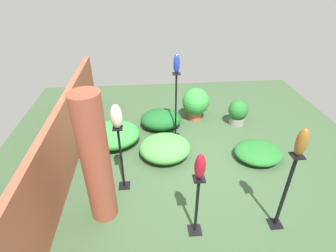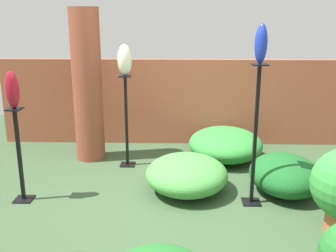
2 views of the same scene
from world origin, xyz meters
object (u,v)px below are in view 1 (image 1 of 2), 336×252
object	(u,v)px
pedestal_ruby	(197,209)
art_vase_cobalt	(177,64)
pedestal_ivory	(122,161)
art_vase_ruby	(200,167)
pedestal_cobalt	(176,109)
potted_plant_mid_right	(196,102)
potted_plant_front_left	(238,112)
art_vase_bronze	(302,142)
art_vase_ivory	(116,117)
pedestal_bronze	(284,196)
brick_pillar	(96,162)

from	to	relation	value
pedestal_ruby	art_vase_cobalt	size ratio (longest dim) A/B	2.65
pedestal_ivory	art_vase_ruby	distance (m)	1.67
pedestal_cobalt	potted_plant_mid_right	size ratio (longest dim) A/B	1.84
pedestal_cobalt	potted_plant_front_left	distance (m)	1.69
art_vase_bronze	potted_plant_mid_right	distance (m)	3.56
pedestal_ivory	art_vase_cobalt	world-z (taller)	art_vase_cobalt
pedestal_ruby	art_vase_cobalt	bearing A→B (deg)	0.15
art_vase_ivory	art_vase_bronze	bearing A→B (deg)	-113.62
pedestal_cobalt	art_vase_ivory	distance (m)	2.02
pedestal_ivory	art_vase_cobalt	xyz separation A→B (m)	(1.52, -1.10, 1.17)
potted_plant_mid_right	potted_plant_front_left	bearing A→B (deg)	-109.48
art_vase_bronze	pedestal_ivory	bearing A→B (deg)	66.38
pedestal_ivory	art_vase_cobalt	distance (m)	2.21
pedestal_bronze	pedestal_ivory	xyz separation A→B (m)	(1.04, 2.37, -0.05)
art_vase_ruby	potted_plant_front_left	distance (m)	3.49
art_vase_cobalt	potted_plant_mid_right	bearing A→B (deg)	-38.08
art_vase_ruby	brick_pillar	bearing A→B (deg)	71.52
pedestal_bronze	pedestal_cobalt	bearing A→B (deg)	26.30
art_vase_bronze	art_vase_ivory	distance (m)	2.59
pedestal_cobalt	art_vase_ruby	size ratio (longest dim) A/B	3.89
pedestal_cobalt	pedestal_ivory	bearing A→B (deg)	144.14
art_vase_ruby	art_vase_cobalt	xyz separation A→B (m)	(2.56, 0.01, 0.48)
pedestal_cobalt	pedestal_bronze	size ratio (longest dim) A/B	1.14
pedestal_ruby	art_vase_cobalt	distance (m)	2.85
art_vase_bronze	art_vase_cobalt	bearing A→B (deg)	26.30
pedestal_cobalt	art_vase_cobalt	xyz separation A→B (m)	(-0.00, -0.00, 1.03)
art_vase_cobalt	pedestal_ivory	bearing A→B (deg)	144.14
brick_pillar	art_vase_ruby	distance (m)	1.48
pedestal_cobalt	potted_plant_mid_right	distance (m)	1.00
art_vase_bronze	potted_plant_front_left	world-z (taller)	art_vase_bronze
art_vase_ruby	potted_plant_mid_right	world-z (taller)	art_vase_ruby
pedestal_cobalt	art_vase_cobalt	distance (m)	1.03
potted_plant_mid_right	art_vase_ivory	bearing A→B (deg)	143.38
pedestal_ivory	art_vase_bronze	size ratio (longest dim) A/B	3.05
potted_plant_mid_right	pedestal_ivory	bearing A→B (deg)	143.38
art_vase_bronze	potted_plant_front_left	distance (m)	3.23
pedestal_ruby	art_vase_bronze	xyz separation A→B (m)	(0.00, -1.26, 1.08)
pedestal_bronze	pedestal_ivory	bearing A→B (deg)	66.38
pedestal_bronze	art_vase_cobalt	xyz separation A→B (m)	(2.56, 1.27, 1.12)
brick_pillar	potted_plant_mid_right	bearing A→B (deg)	-34.68
art_vase_ivory	potted_plant_mid_right	bearing A→B (deg)	-36.62
pedestal_cobalt	pedestal_ivory	size ratio (longest dim) A/B	1.23
pedestal_ruby	art_vase_cobalt	xyz separation A→B (m)	(2.56, 0.01, 1.26)
brick_pillar	pedestal_ruby	size ratio (longest dim) A/B	2.00
pedestal_bronze	art_vase_cobalt	size ratio (longest dim) A/B	3.38
brick_pillar	art_vase_cobalt	world-z (taller)	brick_pillar
potted_plant_front_left	pedestal_ruby	bearing A→B (deg)	151.94
pedestal_ivory	art_vase_ivory	world-z (taller)	art_vase_ivory
art_vase_cobalt	potted_plant_front_left	xyz separation A→B (m)	(0.41, -1.59, -1.40)
pedestal_ruby	art_vase_ivory	bearing A→B (deg)	46.93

